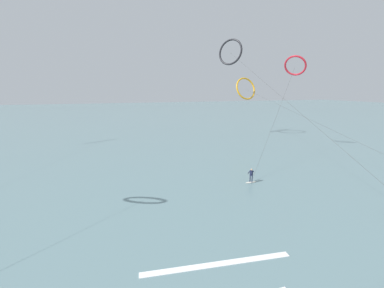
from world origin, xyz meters
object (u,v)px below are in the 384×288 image
object	(u,v)px
surfer_ivory	(251,177)
kite_charcoal	(230,52)
kite_amber	(246,89)
kite_crimson	(295,66)

from	to	relation	value
surfer_ivory	kite_charcoal	distance (m)	33.15
surfer_ivory	kite_amber	world-z (taller)	kite_amber
surfer_ivory	kite_amber	bearing A→B (deg)	-51.06
kite_charcoal	surfer_ivory	bearing A→B (deg)	-54.92
kite_amber	kite_charcoal	bearing A→B (deg)	-159.41
surfer_ivory	kite_amber	size ratio (longest dim) A/B	0.04
surfer_ivory	kite_charcoal	size ratio (longest dim) A/B	0.04
surfer_ivory	kite_charcoal	world-z (taller)	kite_charcoal
kite_crimson	kite_charcoal	size ratio (longest dim) A/B	0.39
kite_charcoal	kite_crimson	bearing A→B (deg)	-12.40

